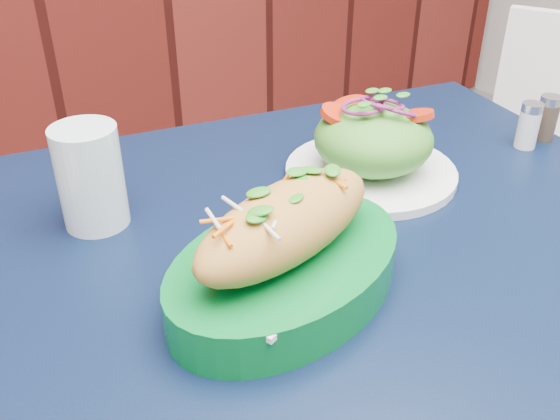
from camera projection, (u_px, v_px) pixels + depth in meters
cafe_table at (369, 308)px, 0.73m from camera, size 0.97×0.97×0.75m
chair_right at (559, 205)px, 1.27m from camera, size 0.51×0.51×0.84m
banh_mi_basket at (286, 253)px, 0.59m from camera, size 0.30×0.23×0.13m
salad_plate at (373, 145)px, 0.80m from camera, size 0.22×0.22×0.11m
water_glass at (90, 177)px, 0.70m from camera, size 0.07×0.07×0.12m
salt_shaker at (529, 125)px, 0.88m from camera, size 0.03×0.03×0.07m
pepper_shaker at (547, 118)px, 0.91m from camera, size 0.03×0.03×0.07m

